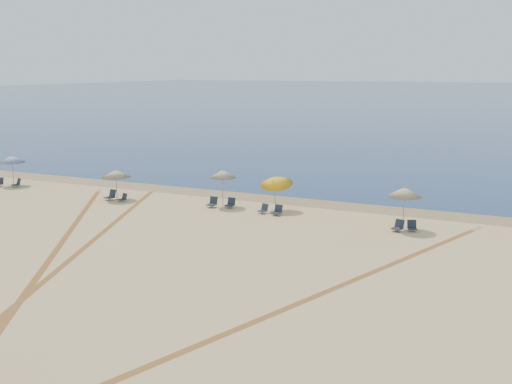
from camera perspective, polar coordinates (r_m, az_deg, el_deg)
ground at (r=23.07m, az=-21.03°, el=-12.64°), size 160.00×160.00×0.00m
ocean at (r=240.26m, az=20.42°, el=8.96°), size 500.00×500.00×0.00m
wet_sand at (r=42.53m, az=2.18°, el=-0.69°), size 500.00×500.00×0.00m
umbrella_0 at (r=51.22m, az=-22.70°, el=2.97°), size 2.11×2.11×2.48m
umbrella_1 at (r=43.35m, az=-13.49°, el=1.76°), size 2.10×2.10×2.23m
umbrella_2 at (r=40.05m, az=-3.28°, el=1.78°), size 1.85×1.85×2.59m
umbrella_3 at (r=38.86m, az=1.99°, el=1.14°), size 2.17×2.23×2.60m
umbrella_4 at (r=35.20m, az=14.27°, el=0.00°), size 1.98×1.98×2.58m
chair_1 at (r=50.56m, az=-22.26°, el=0.79°), size 0.79×0.84×0.69m
chair_2 at (r=43.48m, az=-13.95°, el=-0.32°), size 0.77×0.84×0.74m
chair_3 at (r=42.73m, az=-12.82°, el=-0.57°), size 0.65×0.70×0.59m
chair_4 at (r=40.14m, az=-4.26°, el=-1.03°), size 0.61×0.71×0.70m
chair_5 at (r=39.87m, az=-2.50°, el=-1.11°), size 0.57×0.67×0.68m
chair_6 at (r=38.33m, az=0.73°, el=-1.68°), size 0.67×0.72×0.61m
chair_7 at (r=37.85m, az=2.11°, el=-1.83°), size 0.61×0.70×0.66m
chair_8 at (r=35.11m, az=13.69°, el=-3.25°), size 0.74×0.80×0.68m
chair_9 at (r=35.35m, az=14.96°, el=-3.25°), size 0.70×0.75×0.63m
tire_tracks at (r=30.43m, az=-10.44°, el=-6.03°), size 53.31×39.33×0.00m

